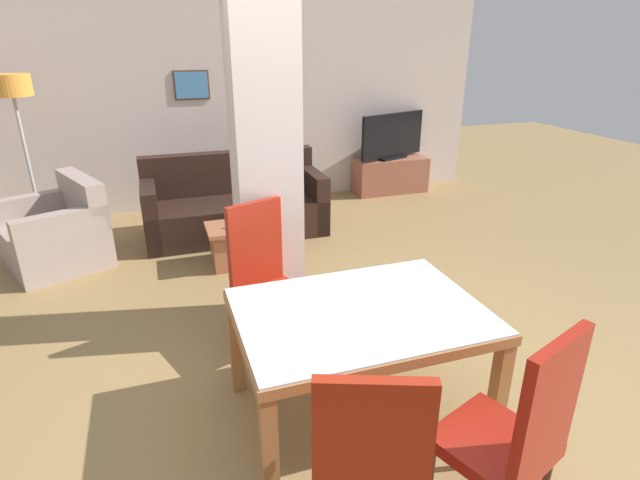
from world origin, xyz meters
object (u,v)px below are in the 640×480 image
floor_lamp (14,101)px  dining_chair_near_right (516,431)px  armchair (59,236)px  tv_screen (392,137)px  dining_table (359,332)px  dining_chair_near_left (368,470)px  tv_stand (390,175)px  coffee_table (242,244)px  dining_chair_far_left (265,275)px  bottle (252,219)px  sofa (235,208)px

floor_lamp → dining_chair_near_right: bearing=-60.8°
armchair → tv_screen: 4.51m
dining_table → floor_lamp: floor_lamp is taller
dining_chair_near_left → tv_stand: (2.64, 5.16, -0.31)m
coffee_table → floor_lamp: floor_lamp is taller
dining_chair_near_left → dining_chair_far_left: bearing=110.8°
dining_chair_far_left → tv_screen: (2.64, 3.30, 0.26)m
dining_chair_near_left → bottle: (0.18, 3.23, -0.06)m
coffee_table → tv_screen: bearing=35.5°
coffee_table → tv_stand: bearing=35.5°
dining_table → dining_chair_far_left: dining_chair_far_left is taller
dining_table → sofa: sofa is taller
bottle → coffee_table: bearing=136.2°
dining_table → bottle: 2.32m
dining_chair_far_left → tv_stand: 4.24m
tv_screen → dining_table: bearing=43.1°
dining_table → floor_lamp: bearing=121.1°
dining_chair_near_right → coffee_table: (-0.62, 3.34, -0.35)m
dining_chair_near_right → dining_chair_near_left: bearing=158.5°
dining_chair_near_left → armchair: 4.30m
dining_chair_far_left → dining_chair_near_left: same height
coffee_table → tv_stand: size_ratio=0.63×
floor_lamp → sofa: bearing=-14.1°
dining_chair_far_left → bottle: bearing=-118.2°
dining_chair_near_left → tv_stand: bearing=83.6°
floor_lamp → tv_stand: bearing=4.8°
armchair → bottle: bearing=-134.8°
armchair → floor_lamp: size_ratio=0.66×
dining_chair_near_left → tv_stand: 5.80m
dining_chair_near_right → tv_stand: dining_chair_near_right is taller
dining_table → coffee_table: (-0.27, 2.41, -0.36)m
dining_chair_near_left → floor_lamp: (-1.97, 4.77, 0.98)m
armchair → floor_lamp: (-0.30, 0.83, 1.25)m
dining_chair_near_left → sofa: bearing=108.4°
tv_stand → floor_lamp: (-4.62, -0.38, 1.29)m
sofa → armchair: bearing=8.8°
tv_stand → tv_screen: (-0.00, 0.00, 0.57)m
tv_stand → sofa: bearing=-159.5°
dining_chair_near_left → dining_chair_near_right: bearing=19.8°
dining_table → coffee_table: bearing=96.4°
dining_chair_near_right → armchair: bearing=100.4°
dining_table → tv_screen: bearing=61.5°
sofa → coffee_table: size_ratio=2.98×
coffee_table → dining_table: bearing=-83.6°
dining_chair_near_right → bottle: (-0.52, 3.24, -0.06)m
dining_table → dining_chair_near_left: bearing=-110.8°
dining_chair_near_left → tv_stand: size_ratio=1.01×
dining_chair_near_left → sofa: 4.24m
dining_chair_far_left → sofa: size_ratio=0.54×
coffee_table → bottle: size_ratio=2.91×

